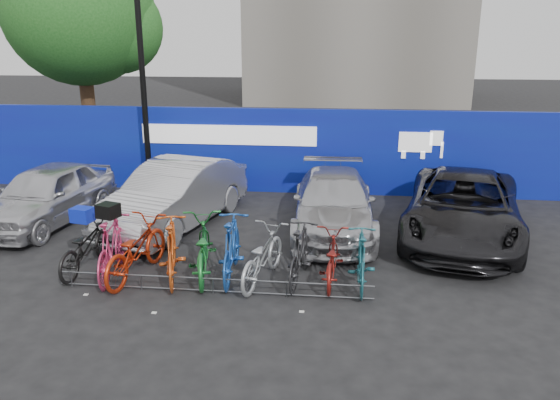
# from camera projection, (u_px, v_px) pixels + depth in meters

# --- Properties ---
(ground) EXTENTS (100.00, 100.00, 0.00)m
(ground) POSITION_uv_depth(u_px,v_px,m) (220.00, 279.00, 10.16)
(ground) COLOR black
(ground) RESTS_ON ground
(hoarding) EXTENTS (22.00, 0.18, 2.40)m
(hoarding) POSITION_uv_depth(u_px,v_px,m) (264.00, 150.00, 15.52)
(hoarding) COLOR #0A2393
(hoarding) RESTS_ON ground
(tree) EXTENTS (5.40, 5.20, 7.80)m
(tree) POSITION_uv_depth(u_px,v_px,m) (86.00, 14.00, 18.96)
(tree) COLOR #382314
(tree) RESTS_ON ground
(lamppost) EXTENTS (0.25, 0.50, 6.11)m
(lamppost) POSITION_uv_depth(u_px,v_px,m) (143.00, 77.00, 14.68)
(lamppost) COLOR black
(lamppost) RESTS_ON ground
(bike_rack) EXTENTS (5.60, 0.03, 0.30)m
(bike_rack) POSITION_uv_depth(u_px,v_px,m) (213.00, 285.00, 9.55)
(bike_rack) COLOR #595B60
(bike_rack) RESTS_ON ground
(car_0) EXTENTS (2.17, 4.33, 1.41)m
(car_0) POSITION_uv_depth(u_px,v_px,m) (46.00, 195.00, 13.01)
(car_0) COLOR #BCBCC1
(car_0) RESTS_ON ground
(car_1) EXTENTS (2.77, 4.86, 1.52)m
(car_1) POSITION_uv_depth(u_px,v_px,m) (175.00, 195.00, 12.81)
(car_1) COLOR #B1B1B5
(car_1) RESTS_ON ground
(car_2) EXTENTS (1.97, 4.56, 1.31)m
(car_2) POSITION_uv_depth(u_px,v_px,m) (334.00, 203.00, 12.55)
(car_2) COLOR #B1B1B6
(car_2) RESTS_ON ground
(car_3) EXTENTS (3.45, 5.58, 1.44)m
(car_3) POSITION_uv_depth(u_px,v_px,m) (463.00, 207.00, 12.01)
(car_3) COLOR black
(car_3) RESTS_ON ground
(bike_0) EXTENTS (0.81, 1.93, 0.99)m
(bike_0) POSITION_uv_depth(u_px,v_px,m) (86.00, 246.00, 10.41)
(bike_0) COLOR black
(bike_0) RESTS_ON ground
(bike_1) EXTENTS (0.82, 2.00, 1.17)m
(bike_1) POSITION_uv_depth(u_px,v_px,m) (112.00, 247.00, 10.12)
(bike_1) COLOR #C63061
(bike_1) RESTS_ON ground
(bike_2) EXTENTS (1.08, 2.18, 1.09)m
(bike_2) POSITION_uv_depth(u_px,v_px,m) (136.00, 249.00, 10.11)
(bike_2) COLOR #AB280D
(bike_2) RESTS_ON ground
(bike_3) EXTENTS (1.01, 1.99, 1.15)m
(bike_3) POSITION_uv_depth(u_px,v_px,m) (172.00, 250.00, 10.03)
(bike_3) COLOR #CE4E18
(bike_3) RESTS_ON ground
(bike_4) EXTENTS (1.14, 2.20, 1.10)m
(bike_4) POSITION_uv_depth(u_px,v_px,m) (202.00, 248.00, 10.16)
(bike_4) COLOR #1B732A
(bike_4) RESTS_ON ground
(bike_5) EXTENTS (0.66, 1.98, 1.17)m
(bike_5) POSITION_uv_depth(u_px,v_px,m) (231.00, 248.00, 10.08)
(bike_5) COLOR #194BA7
(bike_5) RESTS_ON ground
(bike_6) EXTENTS (1.09, 2.00, 1.00)m
(bike_6) POSITION_uv_depth(u_px,v_px,m) (262.00, 256.00, 9.93)
(bike_6) COLOR #9DA1A5
(bike_6) RESTS_ON ground
(bike_7) EXTENTS (0.73, 1.84, 1.07)m
(bike_7) POSITION_uv_depth(u_px,v_px,m) (300.00, 254.00, 9.93)
(bike_7) COLOR black
(bike_7) RESTS_ON ground
(bike_8) EXTENTS (0.67, 1.75, 0.91)m
(bike_8) POSITION_uv_depth(u_px,v_px,m) (331.00, 258.00, 9.94)
(bike_8) COLOR maroon
(bike_8) RESTS_ON ground
(bike_9) EXTENTS (0.50, 1.73, 1.04)m
(bike_9) POSITION_uv_depth(u_px,v_px,m) (361.00, 259.00, 9.73)
(bike_9) COLOR #1C5C67
(bike_9) RESTS_ON ground
(cargo_crate) EXTENTS (0.43, 0.36, 0.27)m
(cargo_crate) POSITION_uv_depth(u_px,v_px,m) (82.00, 215.00, 10.23)
(cargo_crate) COLOR #0C1FB0
(cargo_crate) RESTS_ON bike_0
(cargo_topcase) EXTENTS (0.43, 0.40, 0.26)m
(cargo_topcase) POSITION_uv_depth(u_px,v_px,m) (108.00, 211.00, 9.91)
(cargo_topcase) COLOR black
(cargo_topcase) RESTS_ON bike_1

